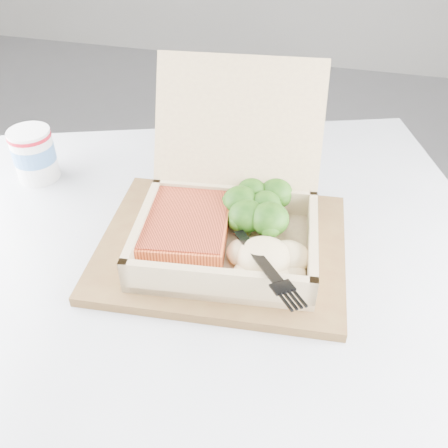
% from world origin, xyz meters
% --- Properties ---
extents(floor, '(4.00, 4.00, 0.00)m').
position_xyz_m(floor, '(0.00, 0.00, 0.00)').
color(floor, gray).
rests_on(floor, ground).
extents(cafe_table, '(0.96, 0.96, 0.71)m').
position_xyz_m(cafe_table, '(0.61, -0.52, 0.53)').
color(cafe_table, black).
rests_on(cafe_table, floor).
extents(serving_tray, '(0.33, 0.27, 0.01)m').
position_xyz_m(serving_tray, '(0.61, -0.48, 0.72)').
color(serving_tray, brown).
rests_on(serving_tray, cafe_table).
extents(takeout_container, '(0.25, 0.27, 0.19)m').
position_xyz_m(takeout_container, '(0.61, -0.46, 0.77)').
color(takeout_container, tan).
rests_on(takeout_container, serving_tray).
extents(salmon_fillet, '(0.12, 0.15, 0.03)m').
position_xyz_m(salmon_fillet, '(0.57, -0.49, 0.75)').
color(salmon_fillet, orange).
rests_on(salmon_fillet, takeout_container).
extents(broccoli_pile, '(0.11, 0.11, 0.04)m').
position_xyz_m(broccoli_pile, '(0.66, -0.44, 0.76)').
color(broccoli_pile, '#366C18').
rests_on(broccoli_pile, takeout_container).
extents(mashed_potatoes, '(0.10, 0.09, 0.04)m').
position_xyz_m(mashed_potatoes, '(0.67, -0.53, 0.75)').
color(mashed_potatoes, beige).
rests_on(mashed_potatoes, takeout_container).
extents(plastic_fork, '(0.11, 0.14, 0.02)m').
position_xyz_m(plastic_fork, '(0.65, -0.52, 0.77)').
color(plastic_fork, black).
rests_on(plastic_fork, mashed_potatoes).
extents(paper_cup, '(0.06, 0.06, 0.08)m').
position_xyz_m(paper_cup, '(0.29, -0.39, 0.76)').
color(paper_cup, silver).
rests_on(paper_cup, cafe_table).
extents(receipt, '(0.15, 0.18, 0.00)m').
position_xyz_m(receipt, '(0.59, -0.29, 0.71)').
color(receipt, white).
rests_on(receipt, cafe_table).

